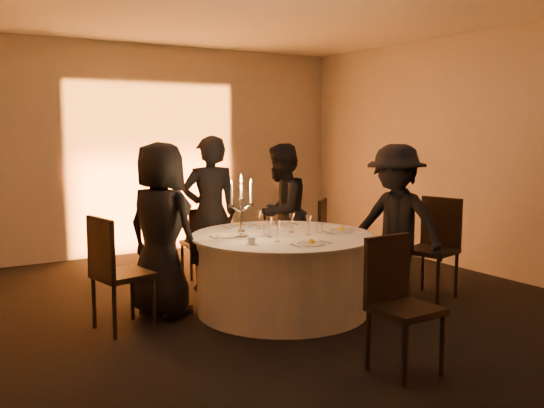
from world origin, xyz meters
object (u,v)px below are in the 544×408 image
chair_right (435,241)px  candelabra (241,216)px  chair_back_left (201,239)px  coffee_cup (251,241)px  chair_left (114,267)px  guest_back_right (281,213)px  banquet_table (283,273)px  guest_back_left (210,213)px  chair_back_right (314,231)px  guest_left (161,230)px  guest_right (396,225)px  chair_front (398,295)px

chair_right → candelabra: candelabra is taller
chair_back_left → coffee_cup: size_ratio=7.81×
chair_left → chair_right: 3.35m
chair_left → guest_back_right: guest_back_right is taller
chair_left → candelabra: bearing=-113.2°
banquet_table → guest_back_left: size_ratio=1.04×
banquet_table → chair_back_left: bearing=93.8°
chair_right → chair_left: bearing=-116.6°
chair_back_left → chair_right: chair_right is taller
chair_left → guest_back_left: bearing=-68.7°
chair_right → guest_back_right: bearing=-159.9°
chair_back_left → chair_back_right: size_ratio=0.93×
banquet_table → guest_left: bearing=154.4°
chair_back_left → coffee_cup: (-0.40, -1.95, 0.32)m
guest_back_left → chair_back_left: bearing=-91.7°
chair_back_right → guest_left: 2.40m
guest_left → guest_right: size_ratio=1.02×
chair_front → candelabra: 1.80m
chair_right → guest_left: size_ratio=0.64×
chair_left → guest_left: size_ratio=0.62×
banquet_table → guest_left: size_ratio=1.07×
banquet_table → guest_left: guest_left is taller
candelabra → chair_back_left: bearing=78.4°
guest_back_left → guest_right: bearing=144.6°
candelabra → guest_right: bearing=-14.2°
chair_front → guest_left: 2.42m
chair_right → guest_left: (-2.74, 0.91, 0.23)m
chair_left → chair_front: 2.49m
coffee_cup → candelabra: candelabra is taller
guest_left → guest_back_left: 1.02m
guest_left → banquet_table: bearing=-141.1°
chair_back_left → banquet_table: bearing=97.3°
chair_front → coffee_cup: size_ratio=9.14×
chair_left → guest_back_left: 1.62m
chair_right → coffee_cup: bearing=-108.1°
chair_right → guest_right: guest_right is taller
guest_left → chair_back_left: bearing=-64.9°
chair_back_right → guest_left: size_ratio=0.55×
chair_front → guest_back_left: (-0.18, 2.81, 0.29)m
chair_front → guest_right: size_ratio=0.61×
chair_left → coffee_cup: 1.24m
chair_front → chair_right: bearing=34.5°
banquet_table → guest_back_right: bearing=58.4°
guest_back_left → coffee_cup: guest_back_left is taller
guest_back_left → chair_front: bearing=105.9°
banquet_table → chair_front: (-0.06, -1.69, 0.18)m
chair_front → guest_left: guest_left is taller
banquet_table → guest_back_right: 1.32m
chair_back_right → guest_right: bearing=43.5°
chair_back_left → guest_back_left: bearing=79.7°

